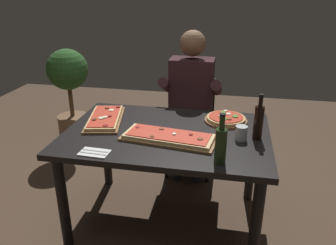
{
  "coord_description": "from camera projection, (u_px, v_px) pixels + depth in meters",
  "views": [
    {
      "loc": [
        0.42,
        -2.08,
        1.7
      ],
      "look_at": [
        0.0,
        0.05,
        0.79
      ],
      "focal_mm": 36.12,
      "sensor_mm": 36.0,
      "label": 1
    }
  ],
  "objects": [
    {
      "name": "dining_table",
      "position": [
        167.0,
        144.0,
        2.37
      ],
      "size": [
        1.4,
        0.96,
        0.74
      ],
      "color": "black",
      "rests_on": "ground_plane"
    },
    {
      "name": "pizza_round_far",
      "position": [
        226.0,
        119.0,
        2.5
      ],
      "size": [
        0.31,
        0.31,
        0.05
      ],
      "color": "brown",
      "rests_on": "dining_table"
    },
    {
      "name": "tumbler_near_camera",
      "position": [
        241.0,
        134.0,
        2.2
      ],
      "size": [
        0.08,
        0.08,
        0.1
      ],
      "color": "silver",
      "rests_on": "dining_table"
    },
    {
      "name": "oil_bottle_amber",
      "position": [
        259.0,
        121.0,
        2.18
      ],
      "size": [
        0.06,
        0.06,
        0.31
      ],
      "color": "black",
      "rests_on": "dining_table"
    },
    {
      "name": "diner_chair",
      "position": [
        192.0,
        120.0,
        3.19
      ],
      "size": [
        0.44,
        0.44,
        0.87
      ],
      "color": "black",
      "rests_on": "ground_plane"
    },
    {
      "name": "potted_plant_corner",
      "position": [
        70.0,
        91.0,
        3.57
      ],
      "size": [
        0.42,
        0.42,
        1.07
      ],
      "color": "#846042",
      "rests_on": "ground_plane"
    },
    {
      "name": "pizza_rectangular_left",
      "position": [
        105.0,
        118.0,
        2.51
      ],
      "size": [
        0.34,
        0.55,
        0.05
      ],
      "color": "brown",
      "rests_on": "dining_table"
    },
    {
      "name": "napkin_cutlery_set",
      "position": [
        94.0,
        153.0,
        2.04
      ],
      "size": [
        0.19,
        0.12,
        0.01
      ],
      "color": "white",
      "rests_on": "dining_table"
    },
    {
      "name": "ground_plane",
      "position": [
        167.0,
        219.0,
        2.62
      ],
      "size": [
        6.4,
        6.4,
        0.0
      ],
      "primitive_type": "plane",
      "color": "#4C3828"
    },
    {
      "name": "seated_diner",
      "position": [
        191.0,
        99.0,
        2.98
      ],
      "size": [
        0.53,
        0.41,
        1.33
      ],
      "color": "#23232D",
      "rests_on": "ground_plane"
    },
    {
      "name": "pizza_rectangular_front",
      "position": [
        169.0,
        137.0,
        2.21
      ],
      "size": [
        0.65,
        0.33,
        0.05
      ],
      "color": "olive",
      "rests_on": "dining_table"
    },
    {
      "name": "wine_bottle_dark",
      "position": [
        221.0,
        144.0,
        1.89
      ],
      "size": [
        0.07,
        0.07,
        0.3
      ],
      "color": "#233819",
      "rests_on": "dining_table"
    }
  ]
}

